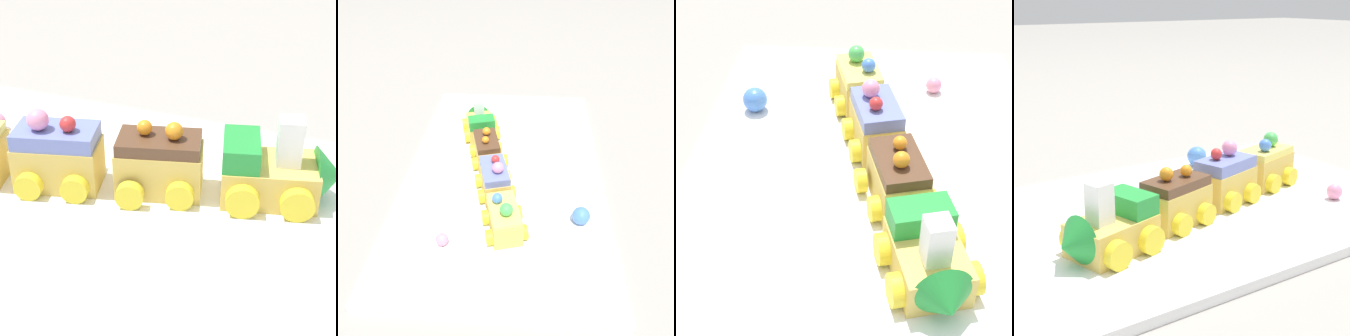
{
  "view_description": "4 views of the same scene",
  "coord_description": "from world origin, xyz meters",
  "views": [
    {
      "loc": [
        0.2,
        -0.38,
        0.3
      ],
      "look_at": [
        0.03,
        0.03,
        0.04
      ],
      "focal_mm": 60.0,
      "sensor_mm": 36.0,
      "label": 1
    },
    {
      "loc": [
        -0.52,
        -0.04,
        0.45
      ],
      "look_at": [
        -0.01,
        -0.0,
        0.02
      ],
      "focal_mm": 35.0,
      "sensor_mm": 36.0,
      "label": 2
    },
    {
      "loc": [
        0.46,
        0.02,
        0.4
      ],
      "look_at": [
        0.0,
        -0.02,
        0.04
      ],
      "focal_mm": 60.0,
      "sensor_mm": 36.0,
      "label": 3
    },
    {
      "loc": [
        0.36,
        0.56,
        0.27
      ],
      "look_at": [
        0.01,
        0.03,
        0.08
      ],
      "focal_mm": 60.0,
      "sensor_mm": 36.0,
      "label": 4
    }
  ],
  "objects": [
    {
      "name": "cake_car_chocolate",
      "position": [
        0.02,
        0.04,
        0.04
      ],
      "size": [
        0.09,
        0.08,
        0.07
      ],
      "rotation": [
        0.0,
        0.0,
        0.26
      ],
      "color": "#E0BC56",
      "rests_on": "display_board"
    },
    {
      "name": "display_board",
      "position": [
        0.0,
        0.0,
        0.01
      ],
      "size": [
        0.63,
        0.39,
        0.01
      ],
      "primitive_type": "cube",
      "color": "white",
      "rests_on": "ground_plane"
    },
    {
      "name": "cake_car_blueberry",
      "position": [
        -0.07,
        0.01,
        0.04
      ],
      "size": [
        0.09,
        0.08,
        0.08
      ],
      "rotation": [
        0.0,
        0.0,
        0.26
      ],
      "color": "#E0BC56",
      "rests_on": "display_board"
    },
    {
      "name": "ground_plane",
      "position": [
        0.0,
        0.0,
        0.0
      ],
      "size": [
        10.0,
        10.0,
        0.0
      ],
      "primitive_type": "plane",
      "color": "gray"
    },
    {
      "name": "cake_train_locomotive",
      "position": [
        0.13,
        0.07,
        0.04
      ],
      "size": [
        0.12,
        0.1,
        0.08
      ],
      "rotation": [
        0.0,
        0.0,
        0.26
      ],
      "color": "#E0BC56",
      "rests_on": "display_board"
    }
  ]
}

